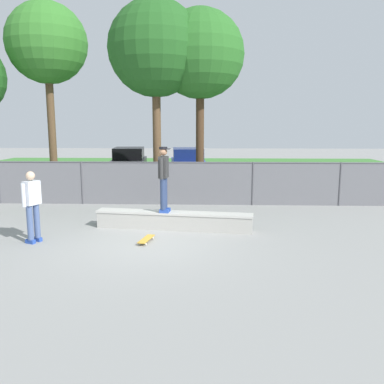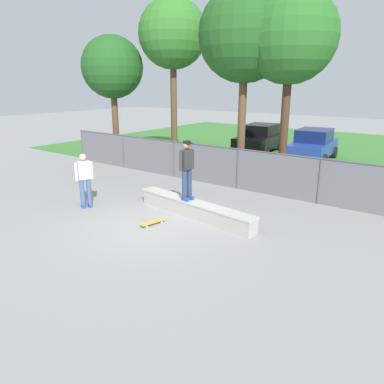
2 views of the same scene
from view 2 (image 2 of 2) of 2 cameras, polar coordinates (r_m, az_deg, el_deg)
name	(u,v)px [view 2 (image 2 of 2)]	position (r m, az deg, el deg)	size (l,w,h in m)	color
ground_plane	(151,227)	(10.82, -6.42, -5.33)	(80.00, 80.00, 0.00)	gray
grass_strip	(321,151)	(23.96, 19.36, 5.99)	(31.06, 20.00, 0.02)	#3D7A33
concrete_ledge	(194,209)	(11.43, 0.37, -2.64)	(4.51, 1.07, 0.51)	#A8A59E
skateboarder	(187,168)	(11.22, -0.79, 3.81)	(0.34, 0.60, 1.84)	#2647A5
skateboard	(153,222)	(10.94, -6.12, -4.67)	(0.36, 0.82, 0.09)	gold
chainlink_fence	(238,167)	(14.44, 7.05, 3.89)	(19.13, 0.07, 1.60)	#4C4C51
tree_near_left	(112,68)	(19.89, -12.23, 18.25)	(3.08, 3.08, 6.31)	brown
tree_near_right	(173,35)	(19.15, -2.98, 23.13)	(3.31, 3.31, 7.92)	brown
tree_mid	(245,35)	(15.35, 8.20, 22.87)	(3.60, 3.60, 7.58)	brown
tree_far	(291,37)	(14.94, 15.00, 22.09)	(3.41, 3.41, 7.33)	#47301E
car_black	(260,138)	(22.50, 10.45, 8.16)	(2.32, 4.35, 1.66)	black
car_blue	(313,145)	(20.80, 18.20, 6.94)	(2.32, 4.35, 1.66)	#233D9E
bystander	(85,178)	(12.59, -16.28, 2.06)	(0.39, 0.56, 1.82)	#2647A5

